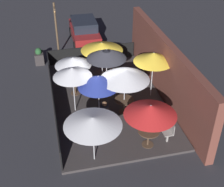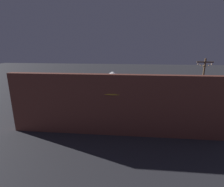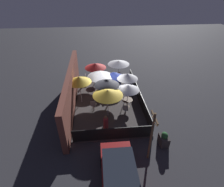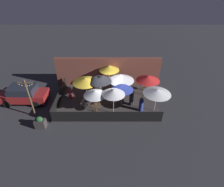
{
  "view_description": "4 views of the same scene",
  "coord_description": "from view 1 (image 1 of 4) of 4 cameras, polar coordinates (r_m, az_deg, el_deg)",
  "views": [
    {
      "loc": [
        12.59,
        -2.7,
        9.14
      ],
      "look_at": [
        1.02,
        0.0,
        1.15
      ],
      "focal_mm": 50.0,
      "sensor_mm": 36.0,
      "label": 1
    },
    {
      "loc": [
        -0.62,
        10.77,
        4.27
      ],
      "look_at": [
        0.38,
        0.5,
        1.39
      ],
      "focal_mm": 28.0,
      "sensor_mm": 36.0,
      "label": 2
    },
    {
      "loc": [
        -12.24,
        0.85,
        8.86
      ],
      "look_at": [
        -0.61,
        -0.29,
        1.29
      ],
      "focal_mm": 28.0,
      "sensor_mm": 36.0,
      "label": 3
    },
    {
      "loc": [
        0.39,
        -12.63,
        9.45
      ],
      "look_at": [
        0.45,
        -0.28,
        1.1
      ],
      "focal_mm": 28.0,
      "sensor_mm": 36.0,
      "label": 4
    }
  ],
  "objects": [
    {
      "name": "patio_chair_1",
      "position": [
        16.86,
        -6.25,
        3.46
      ],
      "size": [
        0.5,
        0.5,
        0.95
      ],
      "rotation": [
        0.0,
        0.0,
        -0.29
      ],
      "color": "gray",
      "rests_on": "patio_deck"
    },
    {
      "name": "ground_plane",
      "position": [
        15.79,
        -0.86,
        -1.44
      ],
      "size": [
        60.0,
        60.0,
        0.0
      ],
      "primitive_type": "plane",
      "color": "#2D2D33"
    },
    {
      "name": "patio_umbrella_8",
      "position": [
        11.33,
        -3.54,
        -5.12
      ],
      "size": [
        2.17,
        2.17,
        2.08
      ],
      "color": "#B2B2B7",
      "rests_on": "patio_deck"
    },
    {
      "name": "planter_box",
      "position": [
        19.56,
        -13.18,
        6.61
      ],
      "size": [
        0.76,
        0.53,
        1.0
      ],
      "color": "#332D2D",
      "rests_on": "ground_plane"
    },
    {
      "name": "patio_umbrella_3",
      "position": [
        13.97,
        -7.27,
        3.86
      ],
      "size": [
        1.76,
        1.76,
        2.31
      ],
      "color": "#B2B2B7",
      "rests_on": "patio_deck"
    },
    {
      "name": "dining_table_0",
      "position": [
        15.99,
        -6.82,
        1.75
      ],
      "size": [
        0.87,
        0.87,
        0.72
      ],
      "color": "#4C3828",
      "rests_on": "patio_deck"
    },
    {
      "name": "patio_umbrella_1",
      "position": [
        12.1,
        7.07,
        -3.04
      ],
      "size": [
        2.1,
        2.1,
        2.03
      ],
      "color": "#B2B2B7",
      "rests_on": "patio_deck"
    },
    {
      "name": "patio_umbrella_7",
      "position": [
        13.57,
        -2.51,
        2.24
      ],
      "size": [
        1.84,
        1.84,
        2.16
      ],
      "color": "#B2B2B7",
      "rests_on": "patio_deck"
    },
    {
      "name": "fence_side_left",
      "position": [
        19.1,
        -3.66,
        7.29
      ],
      "size": [
        0.05,
        5.23,
        0.95
      ],
      "color": "black",
      "rests_on": "patio_deck"
    },
    {
      "name": "parked_car_0",
      "position": [
        21.78,
        -5.08,
        11.41
      ],
      "size": [
        4.03,
        1.83,
        1.62
      ],
      "rotation": [
        0.0,
        0.0,
        -0.01
      ],
      "color": "maroon",
      "rests_on": "ground_plane"
    },
    {
      "name": "patron_0",
      "position": [
        12.99,
        -4.07,
        -6.48
      ],
      "size": [
        0.37,
        0.37,
        1.36
      ],
      "rotation": [
        0.0,
        0.0,
        4.64
      ],
      "color": "navy",
      "rests_on": "patio_deck"
    },
    {
      "name": "patio_umbrella_4",
      "position": [
        15.13,
        -1.02,
        7.27
      ],
      "size": [
        1.95,
        1.95,
        2.48
      ],
      "color": "#B2B2B7",
      "rests_on": "patio_deck"
    },
    {
      "name": "patio_chair_0",
      "position": [
        16.6,
        2.45,
        3.14
      ],
      "size": [
        0.5,
        0.5,
        0.96
      ],
      "rotation": [
        0.0,
        0.0,
        -0.29
      ],
      "color": "gray",
      "rests_on": "patio_deck"
    },
    {
      "name": "patron_2",
      "position": [
        18.33,
        -1.91,
        6.41
      ],
      "size": [
        0.44,
        0.44,
        1.22
      ],
      "rotation": [
        0.0,
        0.0,
        4.22
      ],
      "color": "maroon",
      "rests_on": "patio_deck"
    },
    {
      "name": "light_post",
      "position": [
        19.8,
        -10.19,
        11.99
      ],
      "size": [
        1.1,
        0.12,
        3.38
      ],
      "color": "brown",
      "rests_on": "ground_plane"
    },
    {
      "name": "building_wall",
      "position": [
        15.78,
        9.64,
        4.42
      ],
      "size": [
        10.25,
        0.36,
        2.99
      ],
      "color": "brown",
      "rests_on": "ground_plane"
    },
    {
      "name": "patio_chair_2",
      "position": [
        13.23,
        10.44,
        -6.94
      ],
      "size": [
        0.41,
        0.41,
        0.9
      ],
      "rotation": [
        0.0,
        0.0,
        -1.55
      ],
      "color": "gray",
      "rests_on": "patio_deck"
    },
    {
      "name": "patio_deck",
      "position": [
        15.76,
        -0.86,
        -1.26
      ],
      "size": [
        8.65,
        5.43,
        0.12
      ],
      "color": "#383333",
      "rests_on": "ground_plane"
    },
    {
      "name": "patio_umbrella_5",
      "position": [
        15.05,
        7.61,
        6.6
      ],
      "size": [
        1.92,
        1.92,
        2.42
      ],
      "color": "#B2B2B7",
      "rests_on": "patio_deck"
    },
    {
      "name": "patio_umbrella_6",
      "position": [
        16.27,
        -1.88,
        8.61
      ],
      "size": [
        2.19,
        2.19,
        2.28
      ],
      "color": "#B2B2B7",
      "rests_on": "patio_deck"
    },
    {
      "name": "patron_1",
      "position": [
        13.65,
        -1.35,
        -4.06
      ],
      "size": [
        0.49,
        0.49,
        1.37
      ],
      "rotation": [
        0.0,
        0.0,
        1.11
      ],
      "color": "#333338",
      "rests_on": "patio_deck"
    },
    {
      "name": "patio_umbrella_0",
      "position": [
        15.34,
        -7.15,
        5.86
      ],
      "size": [
        1.8,
        1.8,
        2.08
      ],
      "color": "#B2B2B7",
      "rests_on": "patio_deck"
    },
    {
      "name": "patio_umbrella_2",
      "position": [
        13.74,
        2.37,
        3.56
      ],
      "size": [
        2.23,
        2.23,
        2.36
      ],
      "color": "#B2B2B7",
      "rests_on": "patio_deck"
    },
    {
      "name": "dining_table_2",
      "position": [
        14.56,
        2.24,
        -1.57
      ],
      "size": [
        0.9,
        0.9,
        0.72
      ],
      "color": "#4C3828",
      "rests_on": "patio_deck"
    },
    {
      "name": "dining_table_1",
      "position": [
        12.85,
        6.7,
        -7.29
      ],
      "size": [
        0.9,
        0.9,
        0.76
      ],
      "color": "#4C3828",
      "rests_on": "patio_deck"
    },
    {
      "name": "fence_front",
      "position": [
        15.22,
        -10.75,
        -0.91
      ],
      "size": [
        8.45,
        0.05,
        0.95
      ],
      "color": "black",
      "rests_on": "patio_deck"
    }
  ]
}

